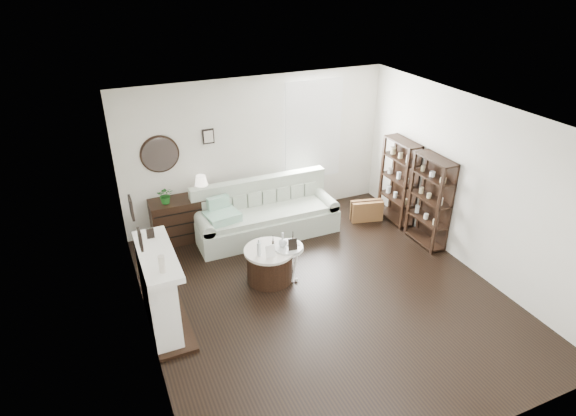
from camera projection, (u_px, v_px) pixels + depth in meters
name	position (u px, v px, depth m)	size (l,w,h in m)	color
room	(295.00, 133.00, 8.91)	(5.50, 5.50, 5.50)	black
fireplace	(159.00, 293.00, 6.37)	(0.50, 1.40, 1.84)	white
shelf_unit_far	(399.00, 181.00, 8.91)	(0.30, 0.80, 1.60)	black
shelf_unit_near	(430.00, 201.00, 8.18)	(0.30, 0.80, 1.60)	black
sofa	(265.00, 217.00, 8.68)	(2.54, 0.88, 0.99)	#9BA694
quilt	(222.00, 216.00, 8.17)	(0.55, 0.45, 0.14)	#238363
suitcase	(367.00, 211.00, 9.16)	(0.60, 0.20, 0.40)	brown
dresser	(185.00, 219.00, 8.49)	(1.17, 0.50, 0.78)	black
table_lamp	(201.00, 186.00, 8.34)	(0.24, 0.24, 0.38)	white
potted_plant	(166.00, 195.00, 8.10)	(0.27, 0.23, 0.30)	#175318
drum_table	(269.00, 264.00, 7.44)	(0.78, 0.78, 0.54)	black
pedestal_table	(288.00, 249.00, 7.38)	(0.47, 0.47, 0.57)	silver
eiffel_drum	(273.00, 242.00, 7.35)	(0.10, 0.10, 0.18)	black
bottle_drum	(259.00, 247.00, 7.11)	(0.06, 0.06, 0.27)	silver
card_frame_drum	(270.00, 251.00, 7.09)	(0.14, 0.01, 0.19)	white
eiffel_ped	(293.00, 238.00, 7.37)	(0.11, 0.11, 0.20)	black
flask_ped	(283.00, 240.00, 7.29)	(0.13, 0.13, 0.24)	silver
card_frame_ped	(293.00, 244.00, 7.22)	(0.14, 0.01, 0.18)	black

